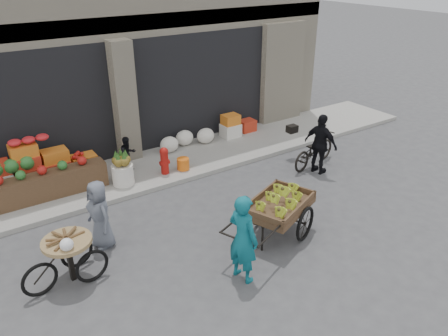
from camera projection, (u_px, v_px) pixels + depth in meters
ground at (233, 252)px, 8.39m from camera, size 80.00×80.00×0.00m
sidewalk at (144, 171)px, 11.42m from camera, size 18.00×2.20×0.12m
building at (79, 22)px, 12.91m from camera, size 14.00×6.45×7.00m
fruit_display at (38, 169)px, 10.12m from camera, size 3.10×1.12×1.24m
pineapple_bin at (123, 174)px, 10.54m from camera, size 0.52×0.52×0.50m
fire_hydrant at (164, 160)px, 10.99m from camera, size 0.22×0.22×0.71m
orange_bucket at (183, 164)px, 11.31m from camera, size 0.32×0.32×0.30m
right_bay_goods at (215, 131)px, 13.03m from camera, size 3.35×0.60×0.70m
seated_person at (128, 154)px, 11.09m from camera, size 0.51×0.43×0.93m
banana_cart at (278, 204)px, 8.54m from camera, size 2.62×1.78×1.02m
vendor_woman at (243, 238)px, 7.37m from camera, size 0.52×0.67×1.65m
tricycle_cart at (68, 253)px, 7.43m from camera, size 1.46×0.97×0.95m
vendor_grey at (100, 215)px, 8.29m from camera, size 0.54×0.74×1.39m
bicycle at (314, 150)px, 11.68m from camera, size 1.80×0.96×0.90m
cyclist at (321, 144)px, 11.13m from camera, size 0.58×0.99×1.59m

